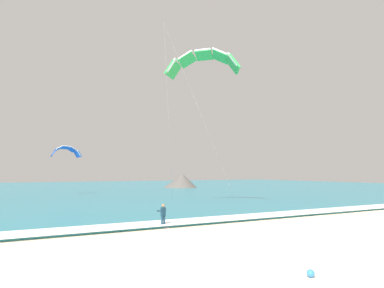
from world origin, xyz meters
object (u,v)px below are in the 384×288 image
at_px(kite_primary, 203,61).
at_px(kite_distant, 65,150).
at_px(surfboard, 163,227).
at_px(beach_ball, 311,273).
at_px(kitesurfer, 163,214).

relative_size(kite_primary, kite_distant, 3.18).
height_order(surfboard, beach_ball, beach_ball).
xyz_separation_m(surfboard, kite_primary, (8.32, 8.64, 16.35)).
relative_size(kitesurfer, beach_ball, 5.62).
xyz_separation_m(surfboard, kite_distant, (-2.39, 36.96, 7.66)).
distance_m(surfboard, beach_ball, 13.18).
relative_size(surfboard, kitesurfer, 0.87).
height_order(kitesurfer, kite_distant, kite_distant).
height_order(surfboard, kitesurfer, kitesurfer).
bearing_deg(beach_ball, kite_primary, 70.31).
bearing_deg(kitesurfer, kite_primary, 46.00).
relative_size(kite_distant, beach_ball, 17.25).
height_order(surfboard, kite_primary, kite_primary).
distance_m(kite_primary, kite_distant, 31.50).
bearing_deg(kite_primary, kite_distant, 110.71).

